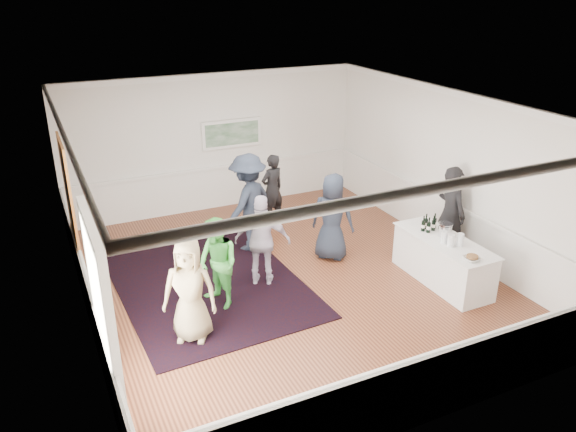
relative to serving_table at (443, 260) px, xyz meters
name	(u,v)px	position (x,y,z in m)	size (l,w,h in m)	color
floor	(289,280)	(-2.49, 1.23, -0.42)	(8.00, 8.00, 0.00)	brown
ceiling	(289,106)	(-2.49, 1.23, 2.78)	(7.00, 8.00, 0.02)	white
wall_left	(76,235)	(-5.99, 1.23, 1.18)	(0.02, 8.00, 3.20)	white
wall_right	(449,171)	(1.01, 1.23, 1.18)	(0.02, 8.00, 3.20)	white
wall_back	(215,143)	(-2.49, 5.23, 1.18)	(7.00, 0.02, 3.20)	white
wall_front	(440,313)	(-2.49, -2.77, 1.18)	(7.00, 0.02, 3.20)	white
wainscoting	(289,255)	(-2.49, 1.23, 0.08)	(7.00, 8.00, 1.00)	white
mirror	(69,194)	(-5.94, 2.53, 1.38)	(0.05, 1.25, 1.85)	#F39B47
doorway	(101,307)	(-5.93, -0.67, 1.00)	(0.10, 1.78, 2.56)	white
landscape_painting	(232,134)	(-2.09, 5.18, 1.36)	(1.44, 0.06, 0.66)	white
area_rug	(210,285)	(-3.87, 1.65, -0.41)	(3.07, 4.03, 0.02)	black
serving_table	(443,260)	(0.00, 0.00, 0.00)	(0.79, 2.06, 0.83)	white
bartender	(450,213)	(0.71, 0.72, 0.52)	(0.69, 0.45, 1.89)	black
guest_tan	(190,290)	(-4.60, 0.24, 0.41)	(0.81, 0.53, 1.66)	tan
guest_green	(218,264)	(-3.92, 0.95, 0.36)	(0.76, 0.59, 1.57)	#54D355
guest_lilac	(263,241)	(-2.96, 1.33, 0.42)	(0.99, 0.41, 1.69)	silver
guest_dark_a	(248,203)	(-2.65, 2.78, 0.58)	(1.29, 0.74, 2.00)	#212837
guest_dark_b	(272,189)	(-1.69, 3.78, 0.38)	(0.58, 0.38, 1.60)	black
guest_navy	(332,217)	(-1.34, 1.70, 0.44)	(0.84, 0.55, 1.73)	#212837
wine_bottles	(429,222)	(0.00, 0.46, 0.57)	(0.34, 0.23, 0.31)	black
juice_pitchers	(452,239)	(-0.05, -0.21, 0.53)	(0.30, 0.32, 0.24)	#87C044
ice_bucket	(445,230)	(0.09, 0.14, 0.53)	(0.26, 0.26, 0.24)	silver
nut_bowl	(472,258)	(-0.12, -0.80, 0.45)	(0.28, 0.28, 0.08)	white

